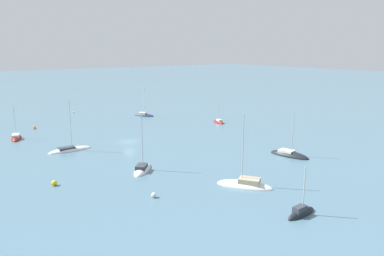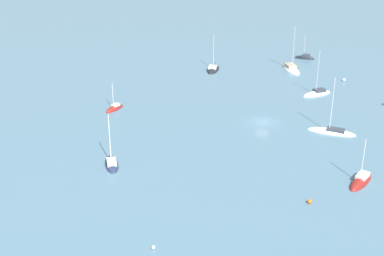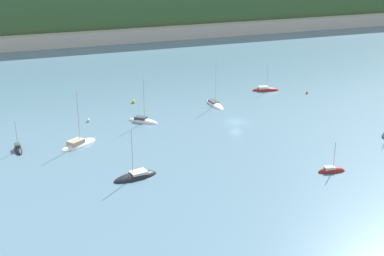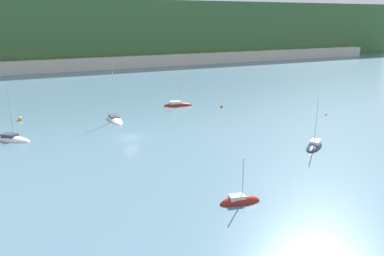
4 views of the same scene
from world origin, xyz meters
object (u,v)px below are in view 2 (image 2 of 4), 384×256
sailboat_2 (115,109)px  sailboat_5 (112,164)px  sailboat_3 (317,94)px  sailboat_7 (291,69)px  sailboat_1 (305,58)px  sailboat_4 (213,69)px  sailboat_0 (332,132)px  mooring_buoy_0 (310,201)px  mooring_buoy_3 (344,80)px  mooring_buoy_1 (153,247)px  sailboat_6 (361,182)px

sailboat_2 → sailboat_5: 24.95m
sailboat_3 → sailboat_7: sailboat_7 is taller
sailboat_1 → sailboat_4: 27.03m
sailboat_2 → sailboat_4: sailboat_4 is taller
sailboat_0 → sailboat_3: 20.87m
mooring_buoy_0 → mooring_buoy_3: size_ratio=0.91×
sailboat_1 → mooring_buoy_1: sailboat_1 is taller
sailboat_6 → sailboat_7: bearing=-142.3°
sailboat_1 → sailboat_6: 68.04m
sailboat_2 → sailboat_6: sailboat_6 is taller
sailboat_1 → mooring_buoy_1: size_ratio=14.42×
sailboat_2 → mooring_buoy_3: sailboat_2 is taller
sailboat_3 → sailboat_5: bearing=14.0°
sailboat_6 → mooring_buoy_1: (26.97, -22.55, 0.16)m
sailboat_0 → sailboat_5: 41.34m
sailboat_5 → sailboat_7: bearing=-49.4°
sailboat_0 → sailboat_6: size_ratio=1.36×
sailboat_3 → sailboat_4: (-9.00, -27.60, -0.04)m
sailboat_2 → mooring_buoy_0: 49.24m
sailboat_6 → mooring_buoy_1: size_ratio=16.67×
sailboat_0 → sailboat_3: bearing=-73.5°
sailboat_5 → sailboat_6: (-8.86, 38.57, -0.03)m
sailboat_3 → sailboat_0: bearing=59.8°
sailboat_6 → mooring_buoy_0: 11.02m
sailboat_7 → sailboat_4: bearing=-103.0°
sailboat_0 → sailboat_4: 44.35m
sailboat_2 → sailboat_3: size_ratio=0.61×
sailboat_7 → mooring_buoy_3: sailboat_7 is taller
sailboat_5 → mooring_buoy_1: size_ratio=18.83×
sailboat_0 → sailboat_7: 38.92m
mooring_buoy_0 → sailboat_5: bearing=-90.4°
sailboat_6 → sailboat_7: size_ratio=0.70×
sailboat_6 → mooring_buoy_3: (-49.03, -8.24, 0.27)m
sailboat_6 → mooring_buoy_3: 49.72m
mooring_buoy_3 → sailboat_5: bearing=-27.6°
sailboat_4 → sailboat_6: sailboat_4 is taller
sailboat_1 → mooring_buoy_3: size_ratio=9.91×
sailboat_0 → sailboat_2: sailboat_0 is taller
sailboat_0 → sailboat_6: 18.78m
sailboat_5 → sailboat_3: bearing=-63.5°
sailboat_1 → sailboat_2: (51.68, -29.73, -0.05)m
sailboat_3 → mooring_buoy_1: size_ratio=21.65×
sailboat_3 → mooring_buoy_3: bearing=-158.0°
sailboat_1 → sailboat_4: (18.37, -19.84, -0.05)m
sailboat_0 → sailboat_2: (4.31, -43.45, -0.00)m
sailboat_2 → sailboat_4: 34.75m
sailboat_0 → mooring_buoy_1: sailboat_0 is taller
mooring_buoy_3 → sailboat_7: bearing=-108.0°
sailboat_0 → sailboat_7: (-35.89, -15.04, 0.05)m
sailboat_0 → mooring_buoy_1: size_ratio=22.64×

